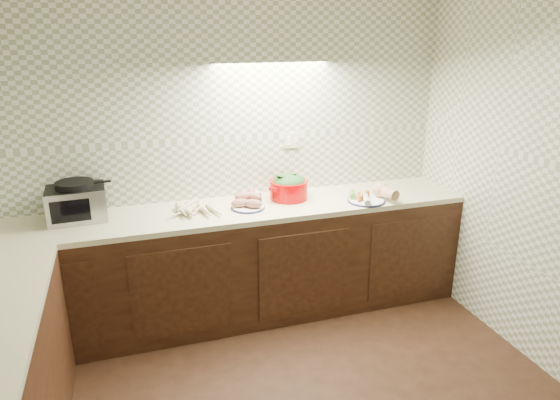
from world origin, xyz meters
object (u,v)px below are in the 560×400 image
object	(u,v)px
parsnip_pile	(197,208)
sweet_potato_plate	(248,202)
veg_plate	(373,194)
dutch_oven	(289,187)
onion_bowl	(253,196)
toaster_oven	(77,202)

from	to	relation	value
parsnip_pile	sweet_potato_plate	xyz separation A→B (m)	(0.37, -0.03, 0.01)
veg_plate	parsnip_pile	bearing A→B (deg)	173.60
dutch_oven	veg_plate	xyz separation A→B (m)	(0.61, -0.23, -0.05)
sweet_potato_plate	veg_plate	bearing A→B (deg)	-7.16
parsnip_pile	onion_bowl	world-z (taller)	onion_bowl
toaster_oven	dutch_oven	size ratio (longest dim) A/B	1.02
onion_bowl	veg_plate	distance (m)	0.94
dutch_oven	veg_plate	size ratio (longest dim) A/B	1.13
toaster_oven	dutch_oven	bearing A→B (deg)	-3.73
toaster_oven	parsnip_pile	bearing A→B (deg)	-10.33
dutch_oven	veg_plate	bearing A→B (deg)	-45.60
onion_bowl	parsnip_pile	bearing A→B (deg)	-166.03
parsnip_pile	dutch_oven	xyz separation A→B (m)	(0.73, 0.08, 0.07)
parsnip_pile	onion_bowl	distance (m)	0.46
onion_bowl	dutch_oven	bearing A→B (deg)	-6.20
toaster_oven	sweet_potato_plate	bearing A→B (deg)	-9.30
toaster_oven	onion_bowl	xyz separation A→B (m)	(1.26, 0.00, -0.09)
parsnip_pile	sweet_potato_plate	world-z (taller)	sweet_potato_plate
sweet_potato_plate	onion_bowl	world-z (taller)	sweet_potato_plate
veg_plate	onion_bowl	bearing A→B (deg)	163.73
sweet_potato_plate	veg_plate	distance (m)	0.98
onion_bowl	veg_plate	xyz separation A→B (m)	(0.90, -0.26, 0.01)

